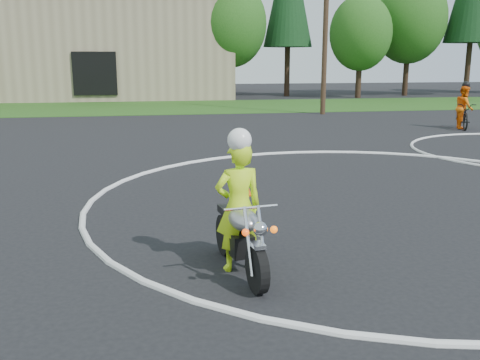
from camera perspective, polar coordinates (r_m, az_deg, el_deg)
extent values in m
plane|color=black|center=(9.23, 21.70, -6.72)|extent=(120.00, 120.00, 0.00)
cube|color=#1E4714|center=(34.79, -2.35, 7.86)|extent=(120.00, 10.00, 0.02)
torus|color=silver|center=(11.76, 14.07, -2.07)|extent=(12.12, 12.12, 0.12)
cylinder|color=black|center=(6.92, 1.85, -9.52)|extent=(0.21, 0.64, 0.63)
cylinder|color=black|center=(8.22, -1.60, -5.86)|extent=(0.21, 0.64, 0.63)
cube|color=black|center=(7.57, -0.15, -6.67)|extent=(0.37, 0.61, 0.31)
ellipsoid|color=#A1A1A5|center=(7.26, 0.35, -4.24)|extent=(0.46, 0.71, 0.29)
cube|color=black|center=(7.75, -0.86, -3.46)|extent=(0.35, 0.66, 0.10)
cylinder|color=white|center=(6.83, 0.89, -6.53)|extent=(0.10, 0.38, 0.84)
cylinder|color=silver|center=(6.89, 2.38, -6.37)|extent=(0.10, 0.38, 0.84)
cube|color=white|center=(6.78, 1.93, -6.97)|extent=(0.18, 0.25, 0.05)
cylinder|color=white|center=(6.91, 1.17, -2.97)|extent=(0.73, 0.13, 0.04)
sphere|color=silver|center=(6.63, 2.19, -5.25)|extent=(0.19, 0.19, 0.19)
sphere|color=#F0430C|center=(6.60, 0.59, -5.61)|extent=(0.09, 0.09, 0.09)
sphere|color=#FF640C|center=(6.72, 3.64, -5.29)|extent=(0.09, 0.09, 0.09)
cylinder|color=silver|center=(8.03, 0.08, -6.31)|extent=(0.19, 0.84, 0.08)
imported|color=#CCFF1A|center=(7.47, -0.17, -2.88)|extent=(0.73, 0.53, 1.84)
sphere|color=white|center=(7.22, -0.05, 4.27)|extent=(0.33, 0.33, 0.33)
imported|color=black|center=(25.25, 22.71, 6.33)|extent=(1.49, 2.25, 1.12)
imported|color=orange|center=(25.22, 22.79, 7.16)|extent=(0.99, 1.10, 1.86)
sphere|color=black|center=(25.16, 22.97, 9.32)|extent=(0.32, 0.32, 0.32)
cone|color=#D9530B|center=(11.80, 0.74, -0.93)|extent=(0.22, 0.22, 0.30)
cube|color=#D9530B|center=(11.83, 0.74, -1.56)|extent=(0.24, 0.24, 0.03)
cube|color=black|center=(39.39, -15.23, 10.90)|extent=(3.00, 0.16, 3.00)
cylinder|color=#382619|center=(41.91, -0.97, 10.89)|extent=(0.44, 0.44, 3.24)
ellipsoid|color=#1E5116|center=(41.98, -0.99, 16.30)|extent=(5.40, 5.40, 6.48)
cylinder|color=#382619|center=(44.92, 5.04, 11.43)|extent=(0.44, 0.44, 3.96)
cylinder|color=#382619|center=(43.72, 12.53, 10.44)|extent=(0.44, 0.44, 2.88)
ellipsoid|color=#1E5116|center=(43.74, 12.75, 15.05)|extent=(4.80, 4.80, 5.76)
cylinder|color=#382619|center=(47.63, 17.27, 10.77)|extent=(0.44, 0.44, 3.60)
ellipsoid|color=#1E5116|center=(47.73, 17.63, 16.05)|extent=(6.00, 6.00, 7.20)
cylinder|color=#382619|center=(49.26, 23.10, 10.80)|extent=(0.44, 0.44, 4.32)
cylinder|color=#382619|center=(42.46, -6.62, 10.59)|extent=(0.44, 0.44, 2.88)
ellipsoid|color=#1E5116|center=(42.48, -6.74, 15.34)|extent=(4.80, 4.80, 5.76)
cylinder|color=#473321|center=(30.05, 9.13, 16.49)|extent=(0.28, 0.28, 10.00)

